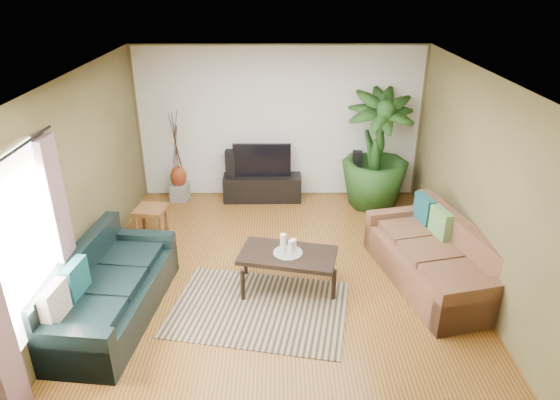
{
  "coord_description": "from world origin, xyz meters",
  "views": [
    {
      "loc": [
        -0.03,
        -5.75,
        3.8
      ],
      "look_at": [
        0.0,
        0.2,
        1.05
      ],
      "focal_mm": 32.0,
      "sensor_mm": 36.0,
      "label": 1
    }
  ],
  "objects_px": {
    "sofa_left": "(110,286)",
    "television": "(262,160)",
    "tv_stand": "(262,188)",
    "sofa_right": "(432,254)",
    "vase": "(178,177)",
    "pedestal": "(180,192)",
    "speaker_left": "(231,176)",
    "potted_plant": "(376,150)",
    "speaker_right": "(356,176)",
    "side_table": "(152,222)",
    "coffee_table": "(288,270)"
  },
  "relations": [
    {
      "from": "sofa_left",
      "to": "television",
      "type": "distance_m",
      "value": 3.77
    },
    {
      "from": "sofa_left",
      "to": "tv_stand",
      "type": "xyz_separation_m",
      "value": [
        1.7,
        3.35,
        -0.19
      ]
    },
    {
      "from": "sofa_right",
      "to": "vase",
      "type": "relative_size",
      "value": 5.44
    },
    {
      "from": "television",
      "to": "pedestal",
      "type": "height_order",
      "value": "television"
    },
    {
      "from": "speaker_left",
      "to": "potted_plant",
      "type": "xyz_separation_m",
      "value": [
        2.51,
        -0.22,
        0.55
      ]
    },
    {
      "from": "speaker_left",
      "to": "speaker_right",
      "type": "distance_m",
      "value": 2.23
    },
    {
      "from": "speaker_right",
      "to": "sofa_left",
      "type": "bearing_deg",
      "value": -127.51
    },
    {
      "from": "television",
      "to": "side_table",
      "type": "distance_m",
      "value": 2.21
    },
    {
      "from": "vase",
      "to": "side_table",
      "type": "xyz_separation_m",
      "value": [
        -0.19,
        -1.34,
        -0.21
      ]
    },
    {
      "from": "tv_stand",
      "to": "vase",
      "type": "relative_size",
      "value": 3.49
    },
    {
      "from": "sofa_left",
      "to": "tv_stand",
      "type": "distance_m",
      "value": 3.76
    },
    {
      "from": "sofa_right",
      "to": "tv_stand",
      "type": "relative_size",
      "value": 1.56
    },
    {
      "from": "television",
      "to": "potted_plant",
      "type": "xyz_separation_m",
      "value": [
        1.95,
        -0.22,
        0.25
      ]
    },
    {
      "from": "speaker_left",
      "to": "potted_plant",
      "type": "bearing_deg",
      "value": -2.64
    },
    {
      "from": "television",
      "to": "sofa_left",
      "type": "bearing_deg",
      "value": -116.89
    },
    {
      "from": "sofa_right",
      "to": "tv_stand",
      "type": "distance_m",
      "value": 3.5
    },
    {
      "from": "pedestal",
      "to": "television",
      "type": "bearing_deg",
      "value": 0.0
    },
    {
      "from": "tv_stand",
      "to": "television",
      "type": "bearing_deg",
      "value": 0.0
    },
    {
      "from": "sofa_right",
      "to": "television",
      "type": "bearing_deg",
      "value": -152.34
    },
    {
      "from": "pedestal",
      "to": "vase",
      "type": "distance_m",
      "value": 0.3
    },
    {
      "from": "sofa_right",
      "to": "television",
      "type": "distance_m",
      "value": 3.51
    },
    {
      "from": "tv_stand",
      "to": "speaker_right",
      "type": "xyz_separation_m",
      "value": [
        1.67,
        0.0,
        0.23
      ]
    },
    {
      "from": "pedestal",
      "to": "vase",
      "type": "relative_size",
      "value": 0.78
    },
    {
      "from": "sofa_right",
      "to": "television",
      "type": "height_order",
      "value": "television"
    },
    {
      "from": "vase",
      "to": "side_table",
      "type": "distance_m",
      "value": 1.37
    },
    {
      "from": "sofa_left",
      "to": "side_table",
      "type": "xyz_separation_m",
      "value": [
        0.01,
        2.01,
        -0.19
      ]
    },
    {
      "from": "sofa_left",
      "to": "speaker_left",
      "type": "xyz_separation_m",
      "value": [
        1.14,
        3.35,
        0.04
      ]
    },
    {
      "from": "pedestal",
      "to": "vase",
      "type": "height_order",
      "value": "vase"
    },
    {
      "from": "television",
      "to": "vase",
      "type": "height_order",
      "value": "television"
    },
    {
      "from": "vase",
      "to": "television",
      "type": "bearing_deg",
      "value": 0.0
    },
    {
      "from": "tv_stand",
      "to": "vase",
      "type": "distance_m",
      "value": 1.51
    },
    {
      "from": "pedestal",
      "to": "potted_plant",
      "type": "bearing_deg",
      "value": -3.69
    },
    {
      "from": "coffee_table",
      "to": "pedestal",
      "type": "xyz_separation_m",
      "value": [
        -1.9,
        2.74,
        -0.1
      ]
    },
    {
      "from": "tv_stand",
      "to": "pedestal",
      "type": "relative_size",
      "value": 4.47
    },
    {
      "from": "speaker_right",
      "to": "side_table",
      "type": "relative_size",
      "value": 1.91
    },
    {
      "from": "speaker_left",
      "to": "pedestal",
      "type": "distance_m",
      "value": 0.99
    },
    {
      "from": "vase",
      "to": "speaker_right",
      "type": "bearing_deg",
      "value": 0.0
    },
    {
      "from": "sofa_left",
      "to": "potted_plant",
      "type": "distance_m",
      "value": 4.84
    },
    {
      "from": "sofa_left",
      "to": "coffee_table",
      "type": "bearing_deg",
      "value": -67.32
    },
    {
      "from": "side_table",
      "to": "speaker_right",
      "type": "bearing_deg",
      "value": 21.77
    },
    {
      "from": "coffee_table",
      "to": "tv_stand",
      "type": "distance_m",
      "value": 2.77
    },
    {
      "from": "sofa_left",
      "to": "sofa_right",
      "type": "bearing_deg",
      "value": -73.33
    },
    {
      "from": "side_table",
      "to": "pedestal",
      "type": "bearing_deg",
      "value": 81.95
    },
    {
      "from": "speaker_right",
      "to": "vase",
      "type": "relative_size",
      "value": 2.31
    },
    {
      "from": "coffee_table",
      "to": "speaker_left",
      "type": "relative_size",
      "value": 1.3
    },
    {
      "from": "sofa_right",
      "to": "speaker_left",
      "type": "xyz_separation_m",
      "value": [
        -2.85,
        2.63,
        0.04
      ]
    },
    {
      "from": "potted_plant",
      "to": "side_table",
      "type": "relative_size",
      "value": 4.25
    },
    {
      "from": "coffee_table",
      "to": "vase",
      "type": "relative_size",
      "value": 3.08
    },
    {
      "from": "coffee_table",
      "to": "speaker_right",
      "type": "relative_size",
      "value": 1.34
    },
    {
      "from": "sofa_left",
      "to": "potted_plant",
      "type": "relative_size",
      "value": 1.07
    }
  ]
}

